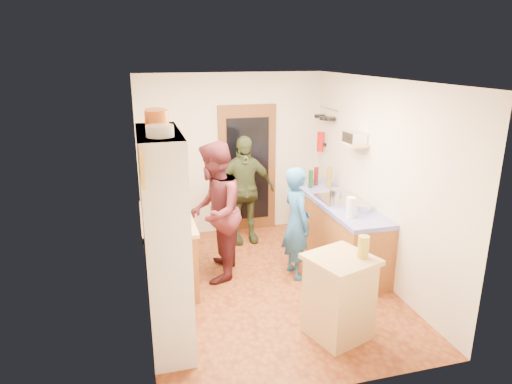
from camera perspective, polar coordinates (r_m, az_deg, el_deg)
name	(u,v)px	position (r m, az deg, el deg)	size (l,w,h in m)	color
floor	(266,285)	(6.08, 1.29, -11.53)	(3.00, 4.00, 0.02)	brown
ceiling	(268,79)	(5.34, 1.48, 13.96)	(3.00, 4.00, 0.02)	silver
wall_back	(232,155)	(7.45, -3.03, 4.70)	(3.00, 0.02, 2.60)	beige
wall_front	(337,258)	(3.81, 10.09, -8.12)	(3.00, 0.02, 2.60)	beige
wall_left	(140,199)	(5.35, -14.31, -0.86)	(0.02, 4.00, 2.60)	beige
wall_right	(378,180)	(6.15, 14.99, 1.43)	(0.02, 4.00, 2.60)	beige
door_frame	(247,169)	(7.53, -1.07, 2.89)	(0.95, 0.06, 2.10)	brown
door_glass	(248,170)	(7.50, -1.01, 2.83)	(0.70, 0.02, 1.70)	black
hutch_body	(165,240)	(4.68, -11.30, -5.94)	(0.40, 1.20, 2.20)	white
hutch_top_shelf	(158,133)	(4.37, -12.12, 7.20)	(0.40, 1.14, 0.04)	white
plate_stack	(160,131)	(4.07, -11.92, 7.47)	(0.24, 0.24, 0.10)	white
orange_pot_a	(157,120)	(4.46, -12.30, 8.80)	(0.22, 0.22, 0.18)	orange
orange_pot_b	(155,117)	(4.69, -12.46, 9.14)	(0.19, 0.19, 0.17)	orange
left_counter_base	(168,251)	(6.10, -10.88, -7.20)	(0.60, 1.40, 0.85)	#9E6329
left_counter_top	(166,218)	(5.93, -11.13, -3.23)	(0.64, 1.44, 0.05)	tan
toaster	(173,222)	(5.46, -10.29, -3.73)	(0.23, 0.15, 0.17)	white
kettle	(163,213)	(5.79, -11.60, -2.58)	(0.16, 0.16, 0.18)	white
orange_bowl	(172,211)	(5.98, -10.46, -2.30)	(0.20, 0.20, 0.09)	orange
chopping_board	(165,202)	(6.44, -11.36, -1.23)	(0.30, 0.22, 0.03)	tan
right_counter_base	(336,231)	(6.71, 10.00, -4.86)	(0.60, 2.20, 0.84)	#9E6329
right_counter_top	(338,202)	(6.56, 10.20, -1.21)	(0.62, 2.22, 0.06)	#1712A5
hob	(340,199)	(6.50, 10.41, -0.93)	(0.55, 0.58, 0.04)	silver
pot_on_hob	(337,194)	(6.43, 10.14, -0.27)	(0.21, 0.21, 0.14)	silver
bottle_a	(311,179)	(7.04, 6.86, 1.64)	(0.07, 0.07, 0.27)	#143F14
bottle_b	(316,176)	(7.18, 7.52, 1.97)	(0.07, 0.07, 0.29)	#591419
bottle_c	(329,178)	(7.04, 9.15, 1.77)	(0.08, 0.08, 0.33)	olive
paper_towel	(351,207)	(5.86, 11.77, -1.88)	(0.12, 0.12, 0.26)	white
mixing_bowl	(361,207)	(6.16, 13.05, -1.86)	(0.24, 0.24, 0.09)	silver
island_base	(339,299)	(4.97, 10.31, -13.03)	(0.55, 0.55, 0.86)	tan
island_top	(341,259)	(4.76, 10.60, -8.29)	(0.62, 0.62, 0.05)	tan
cutting_board	(334,258)	(4.76, 9.75, -8.13)	(0.35, 0.28, 0.02)	white
oil_jar	(363,247)	(4.75, 13.28, -6.69)	(0.11, 0.11, 0.23)	#AD9E2D
pan_rail	(329,109)	(7.32, 9.13, 10.24)	(0.02, 0.02, 0.65)	silver
pan_hang_a	(330,119)	(7.16, 9.22, 9.03)	(0.18, 0.18, 0.05)	black
pan_hang_b	(325,118)	(7.34, 8.57, 9.10)	(0.16, 0.16, 0.05)	black
pan_hang_c	(320,116)	(7.52, 7.96, 9.40)	(0.17, 0.17, 0.05)	black
wall_shelf	(354,144)	(6.38, 12.17, 5.88)	(0.26, 0.42, 0.03)	tan
radio	(355,138)	(6.36, 12.23, 6.67)	(0.22, 0.30, 0.15)	silver
ext_bracket	(324,144)	(7.58, 8.45, 5.90)	(0.06, 0.10, 0.04)	black
fire_extinguisher	(320,142)	(7.54, 8.05, 6.26)	(0.11, 0.11, 0.32)	red
picture_frame	(142,167)	(3.66, -14.08, 3.06)	(0.03, 0.25, 0.30)	gold
person_hob	(299,223)	(6.02, 5.43, -3.88)	(0.55, 0.36, 1.51)	#255995
person_left	(218,211)	(5.96, -4.81, -2.38)	(0.90, 0.70, 1.84)	#4C1B20
person_back	(244,190)	(7.07, -1.51, 0.26)	(1.00, 0.41, 1.70)	#323C20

